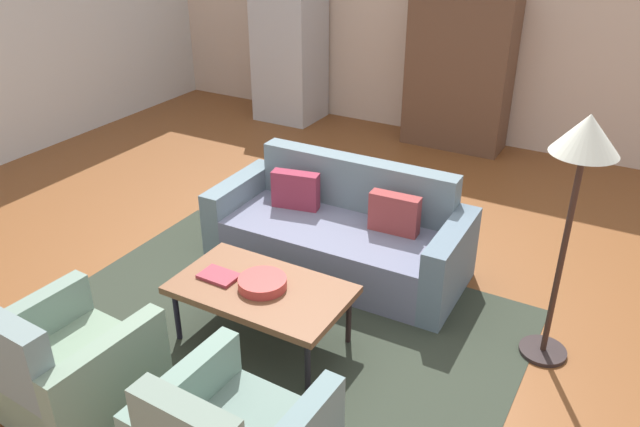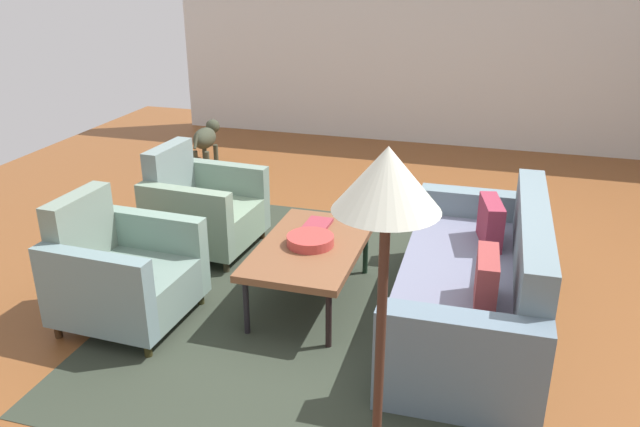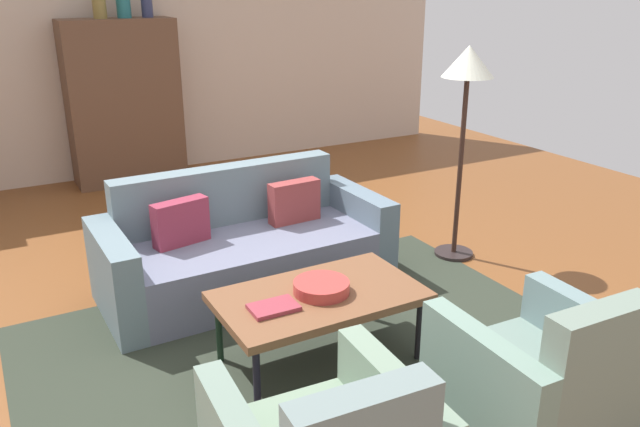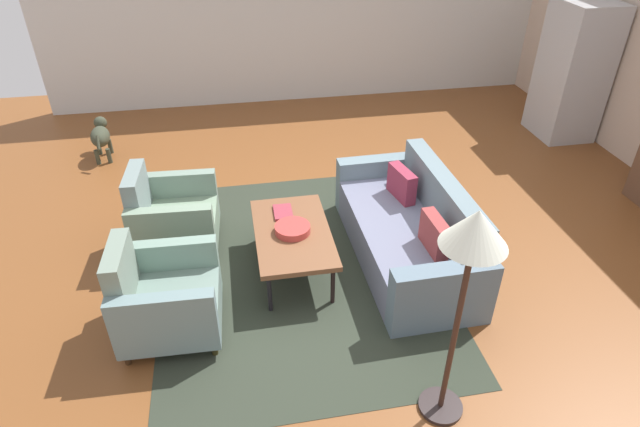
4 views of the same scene
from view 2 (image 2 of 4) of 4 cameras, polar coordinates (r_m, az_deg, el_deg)
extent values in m
plane|color=brown|center=(4.62, 8.42, -8.42)|extent=(10.49, 10.49, 0.00)
cube|color=silver|center=(8.39, 13.63, 15.22)|extent=(0.12, 7.89, 2.80)
cube|color=#2D3529|center=(4.65, -0.20, -7.85)|extent=(3.40, 2.60, 0.01)
cube|color=slate|center=(4.40, 13.11, -7.26)|extent=(1.76, 0.93, 0.42)
cube|color=slate|center=(4.31, 18.14, -5.18)|extent=(1.74, 0.21, 0.86)
cube|color=slate|center=(3.54, 12.33, -13.31)|extent=(0.20, 0.90, 0.62)
cube|color=slate|center=(5.23, 13.81, -1.26)|extent=(0.20, 0.90, 0.62)
cube|color=brown|center=(3.83, 14.69, -5.81)|extent=(0.41, 0.14, 0.32)
cube|color=maroon|center=(4.65, 15.05, -0.75)|extent=(0.42, 0.20, 0.32)
cylinder|color=black|center=(4.97, 4.11, -3.30)|extent=(0.04, 0.04, 0.40)
cylinder|color=black|center=(4.06, 0.78, -9.49)|extent=(0.04, 0.04, 0.40)
cylinder|color=black|center=(5.10, -2.05, -2.53)|extent=(0.04, 0.04, 0.40)
cylinder|color=black|center=(4.22, -6.63, -8.30)|extent=(0.04, 0.04, 0.40)
cube|color=brown|center=(4.47, -0.82, -3.06)|extent=(1.20, 0.70, 0.05)
cylinder|color=#302010|center=(5.64, -5.23, -1.77)|extent=(0.05, 0.05, 0.10)
cylinder|color=#302B1D|center=(5.10, -8.41, -4.68)|extent=(0.05, 0.05, 0.10)
cylinder|color=#3B291B|center=(5.94, -11.20, -0.84)|extent=(0.05, 0.05, 0.10)
cylinder|color=#372420|center=(5.43, -14.80, -3.48)|extent=(0.05, 0.05, 0.10)
cube|color=gray|center=(5.43, -10.05, -0.70)|extent=(0.60, 0.83, 0.30)
cube|color=gray|center=(5.51, -13.21, 2.05)|extent=(0.57, 0.17, 0.78)
cube|color=gray|center=(5.66, -8.47, 1.77)|extent=(0.17, 0.81, 0.56)
cube|color=gray|center=(5.12, -11.99, -0.75)|extent=(0.17, 0.81, 0.56)
cylinder|color=#2A2913|center=(4.68, -10.66, -7.44)|extent=(0.05, 0.05, 0.10)
cylinder|color=black|center=(4.19, -15.18, -11.69)|extent=(0.05, 0.05, 0.10)
cylinder|color=#2D2B1B|center=(5.02, -17.53, -5.99)|extent=(0.05, 0.05, 0.10)
cylinder|color=#3A2412|center=(4.57, -22.44, -9.67)|extent=(0.05, 0.05, 0.10)
cube|color=slate|center=(4.50, -16.74, -6.39)|extent=(0.59, 0.82, 0.30)
cube|color=gray|center=(4.59, -20.47, -2.99)|extent=(0.56, 0.16, 0.78)
cube|color=gray|center=(4.69, -14.59, -3.17)|extent=(0.15, 0.80, 0.56)
cube|color=slate|center=(4.21, -19.53, -6.86)|extent=(0.15, 0.80, 0.56)
cylinder|color=#B23A36|center=(4.43, -0.88, -2.43)|extent=(0.33, 0.33, 0.07)
cube|color=#93313D|center=(4.74, -0.26, -1.01)|extent=(0.27, 0.18, 0.02)
cylinder|color=#36211A|center=(2.66, 5.31, -14.39)|extent=(0.04, 0.04, 1.45)
cone|color=silver|center=(2.26, 6.06, 3.12)|extent=(0.40, 0.40, 0.24)
cylinder|color=#3A3F2F|center=(7.91, -10.32, 5.44)|extent=(0.06, 0.06, 0.20)
cylinder|color=#3A3F2F|center=(7.86, -9.33, 5.39)|extent=(0.06, 0.06, 0.20)
cylinder|color=#3A3F2F|center=(7.65, -11.10, 4.80)|extent=(0.06, 0.06, 0.20)
cylinder|color=#3A3F2F|center=(7.60, -10.09, 4.75)|extent=(0.06, 0.06, 0.20)
ellipsoid|color=#3A3F2F|center=(7.69, -10.31, 6.67)|extent=(0.44, 0.28, 0.24)
sphere|color=#3A3F2F|center=(7.94, -9.60, 7.73)|extent=(0.17, 0.17, 0.17)
cylinder|color=#3A3F2F|center=(7.44, -11.07, 6.38)|extent=(0.14, 0.05, 0.17)
camera|label=1|loc=(4.51, -54.82, 20.39)|focal=35.51mm
camera|label=3|loc=(6.85, -21.79, 19.32)|focal=35.61mm
camera|label=4|loc=(1.93, -91.12, 32.43)|focal=29.57mm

